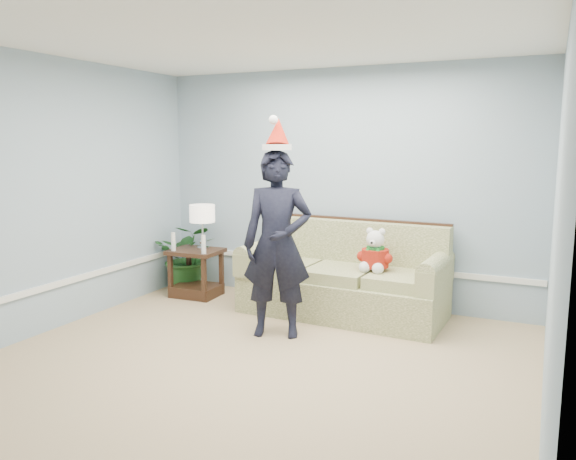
# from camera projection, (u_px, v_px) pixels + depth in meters

# --- Properties ---
(room_shell) EXTENTS (4.54, 5.04, 2.74)m
(room_shell) POSITION_uv_depth(u_px,v_px,m) (228.00, 211.00, 4.25)
(room_shell) COLOR tan
(room_shell) RESTS_ON ground
(wainscot_trim) EXTENTS (4.49, 4.99, 0.06)m
(wainscot_trim) POSITION_uv_depth(u_px,v_px,m) (191.00, 277.00, 5.93)
(wainscot_trim) COLOR white
(wainscot_trim) RESTS_ON room_shell
(sofa) EXTENTS (2.20, 1.01, 1.02)m
(sofa) POSITION_uv_depth(u_px,v_px,m) (344.00, 281.00, 6.14)
(sofa) COLOR #58642F
(sofa) RESTS_ON room_shell
(side_table) EXTENTS (0.62, 0.53, 0.58)m
(side_table) POSITION_uv_depth(u_px,v_px,m) (196.00, 278.00, 6.85)
(side_table) COLOR #3C2316
(side_table) RESTS_ON room_shell
(table_lamp) EXTENTS (0.30, 0.30, 0.54)m
(table_lamp) POSITION_uv_depth(u_px,v_px,m) (202.00, 215.00, 6.75)
(table_lamp) COLOR silver
(table_lamp) RESTS_ON side_table
(candle_pair) EXTENTS (0.49, 0.06, 0.22)m
(candle_pair) POSITION_uv_depth(u_px,v_px,m) (188.00, 244.00, 6.61)
(candle_pair) COLOR silver
(candle_pair) RESTS_ON side_table
(houseplant) EXTENTS (0.96, 0.90, 0.84)m
(houseplant) POSITION_uv_depth(u_px,v_px,m) (188.00, 256.00, 7.16)
(houseplant) COLOR #215622
(houseplant) RESTS_ON room_shell
(man) EXTENTS (0.76, 0.62, 1.80)m
(man) POSITION_uv_depth(u_px,v_px,m) (277.00, 244.00, 5.36)
(man) COLOR black
(man) RESTS_ON room_shell
(santa_hat) EXTENTS (0.35, 0.38, 0.33)m
(santa_hat) POSITION_uv_depth(u_px,v_px,m) (278.00, 135.00, 5.22)
(santa_hat) COLOR silver
(santa_hat) RESTS_ON man
(teddy_bear) EXTENTS (0.29, 0.33, 0.46)m
(teddy_bear) POSITION_uv_depth(u_px,v_px,m) (375.00, 255.00, 5.84)
(teddy_bear) COLOR silver
(teddy_bear) RESTS_ON sofa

